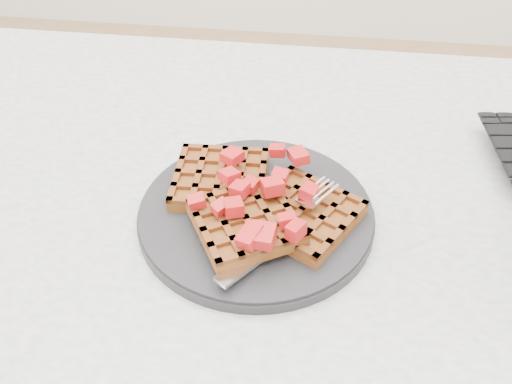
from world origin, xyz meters
TOP-DOWN VIEW (x-y plane):
  - table at (0.00, 0.00)m, footprint 1.20×0.80m
  - plate at (-0.05, -0.01)m, footprint 0.25×0.25m
  - waffles at (-0.05, -0.02)m, footprint 0.22×0.19m
  - strawberry_pile at (-0.05, -0.01)m, footprint 0.15×0.15m
  - fork at (-0.01, -0.05)m, footprint 0.12×0.16m

SIDE VIEW (x-z plane):
  - table at x=0.00m, z-range 0.26..1.01m
  - plate at x=-0.05m, z-range 0.75..0.77m
  - fork at x=-0.01m, z-range 0.77..0.78m
  - waffles at x=-0.05m, z-range 0.76..0.79m
  - strawberry_pile at x=-0.05m, z-range 0.79..0.82m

